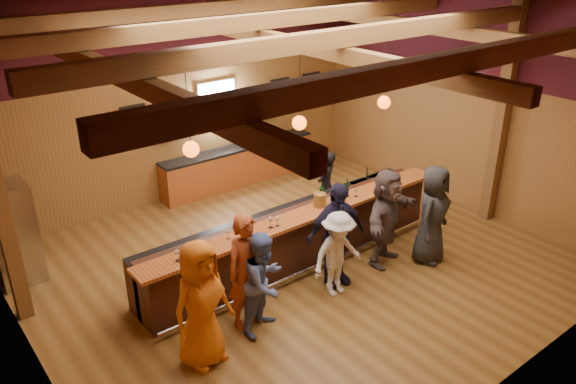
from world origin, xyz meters
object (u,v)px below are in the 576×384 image
at_px(back_bar_cabinet, 239,165).
at_px(customer_redvest, 248,272).
at_px(stainless_fridge, 13,234).
at_px(customer_brown, 386,217).
at_px(customer_white, 338,254).
at_px(bar_counter, 294,236).
at_px(ice_bucket, 320,200).
at_px(customer_navy, 336,235).
at_px(customer_orange, 201,304).
at_px(bartender, 326,185).
at_px(customer_denim, 264,282).
at_px(bottle_a, 322,195).
at_px(customer_dark, 432,215).

xyz_separation_m(back_bar_cabinet, customer_redvest, (-2.86, -4.57, 0.46)).
xyz_separation_m(stainless_fridge, customer_brown, (5.40, -3.48, 0.01)).
bearing_deg(back_bar_cabinet, customer_white, -104.68).
bearing_deg(bar_counter, ice_bucket, -32.91).
xyz_separation_m(customer_white, customer_navy, (0.18, 0.25, 0.19)).
bearing_deg(customer_orange, bar_counter, 15.94).
xyz_separation_m(back_bar_cabinet, stainless_fridge, (-5.30, -1.12, 0.42)).
relative_size(customer_orange, customer_redvest, 1.02).
height_order(customer_navy, bartender, customer_navy).
xyz_separation_m(bar_counter, customer_denim, (-1.55, -1.24, 0.30)).
distance_m(customer_white, bartender, 2.78).
xyz_separation_m(stainless_fridge, customer_orange, (1.47, -3.75, 0.05)).
height_order(bar_counter, back_bar_cabinet, bar_counter).
bearing_deg(bartender, ice_bucket, 19.85).
bearing_deg(bartender, bottle_a, 20.68).
distance_m(back_bar_cabinet, customer_dark, 5.14).
relative_size(customer_brown, bottle_a, 4.65).
bearing_deg(bottle_a, customer_dark, -41.09).
distance_m(stainless_fridge, customer_denim, 4.49).
bearing_deg(customer_dark, customer_white, 154.91).
distance_m(bar_counter, customer_redvest, 2.00).
bearing_deg(customer_brown, customer_denim, 165.57).
xyz_separation_m(customer_navy, ice_bucket, (0.28, 0.74, 0.29)).
bearing_deg(customer_dark, bartender, 80.28).
bearing_deg(customer_navy, customer_orange, -164.16).
height_order(customer_navy, ice_bucket, customer_navy).
distance_m(back_bar_cabinet, customer_brown, 4.62).
distance_m(customer_denim, bottle_a, 2.35).
height_order(stainless_fridge, customer_orange, customer_orange).
bearing_deg(back_bar_cabinet, bartender, -80.35).
bearing_deg(back_bar_cabinet, customer_navy, -103.29).
xyz_separation_m(stainless_fridge, customer_white, (4.04, -3.69, -0.15)).
relative_size(customer_white, customer_dark, 0.81).
bearing_deg(customer_navy, bar_counter, 105.49).
height_order(customer_white, ice_bucket, customer_white).
relative_size(customer_white, ice_bucket, 6.32).
distance_m(bar_counter, stainless_fridge, 4.81).
relative_size(bar_counter, stainless_fridge, 3.50).
xyz_separation_m(customer_white, bartender, (1.70, 2.20, -0.01)).
height_order(customer_brown, bottle_a, customer_brown).
bearing_deg(customer_orange, bartender, 17.68).
relative_size(bar_counter, customer_navy, 3.36).
height_order(customer_white, customer_dark, customer_dark).
relative_size(stainless_fridge, customer_dark, 0.97).
bearing_deg(bar_counter, customer_navy, -83.87).
height_order(customer_dark, bartender, customer_dark).
xyz_separation_m(back_bar_cabinet, bottle_a, (-0.69, -3.74, 0.79)).
height_order(customer_brown, ice_bucket, customer_brown).
relative_size(bar_counter, customer_orange, 3.32).
bearing_deg(customer_white, bar_counter, 87.22).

